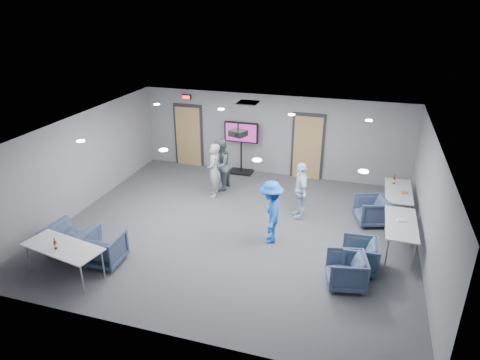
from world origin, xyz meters
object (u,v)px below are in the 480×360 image
(person_a, at_px, (214,170))
(table_right_a, at_px, (398,192))
(chair_right_a, at_px, (372,211))
(chair_right_b, at_px, (360,255))
(table_front_left, at_px, (63,248))
(projector, at_px, (238,133))
(chair_front_b, at_px, (71,241))
(person_d, at_px, (271,212))
(table_right_b, at_px, (401,225))
(chair_front_a, at_px, (104,249))
(bottle_front, at_px, (55,245))
(chair_right_c, at_px, (346,271))
(person_b, at_px, (220,165))
(person_c, at_px, (300,190))
(tv_stand, at_px, (241,145))
(bottle_right, at_px, (394,181))

(person_a, height_order, table_right_a, person_a)
(chair_right_a, xyz_separation_m, chair_right_b, (-0.20, -2.27, -0.01))
(table_front_left, relative_size, projector, 3.91)
(chair_front_b, bearing_deg, person_d, -151.05)
(table_right_b, bearing_deg, person_d, 99.34)
(chair_front_a, height_order, table_right_b, chair_front_a)
(chair_front_a, bearing_deg, bottle_front, 50.39)
(chair_right_c, bearing_deg, person_d, -135.30)
(person_d, height_order, projector, projector)
(person_b, bearing_deg, table_front_left, -15.31)
(chair_right_c, relative_size, chair_front_a, 0.97)
(person_c, distance_m, chair_right_a, 1.95)
(person_d, bearing_deg, bottle_front, -68.10)
(person_a, distance_m, bottle_front, 5.17)
(projector, bearing_deg, person_c, 36.98)
(table_right_b, distance_m, table_front_left, 7.61)
(chair_right_a, height_order, chair_right_b, chair_right_a)
(person_d, relative_size, chair_front_a, 1.96)
(table_right_b, distance_m, projector, 4.52)
(chair_right_b, xyz_separation_m, table_right_b, (0.85, 1.10, 0.32))
(chair_front_a, bearing_deg, tv_stand, -104.75)
(chair_right_a, xyz_separation_m, table_front_left, (-6.27, -4.35, 0.31))
(chair_right_a, relative_size, chair_front_a, 1.00)
(tv_stand, bearing_deg, table_front_left, -105.90)
(person_b, height_order, chair_front_a, person_b)
(person_b, height_order, projector, projector)
(chair_right_b, height_order, chair_front_b, chair_right_b)
(person_c, bearing_deg, bottle_front, -68.32)
(table_front_left, relative_size, bottle_right, 6.81)
(bottle_front, xyz_separation_m, projector, (2.83, 3.79, 1.58))
(table_right_b, bearing_deg, table_right_a, 0.00)
(person_c, relative_size, chair_right_b, 2.02)
(person_b, height_order, chair_right_c, person_b)
(chair_front_b, xyz_separation_m, table_right_a, (7.33, 4.33, 0.33))
(chair_right_b, distance_m, tv_stand, 6.28)
(table_right_a, bearing_deg, chair_front_b, 120.57)
(chair_right_b, height_order, tv_stand, tv_stand)
(chair_right_b, xyz_separation_m, chair_front_a, (-5.52, -1.42, 0.01))
(bottle_front, bearing_deg, person_a, 70.36)
(chair_front_a, distance_m, chair_front_b, 0.96)
(chair_right_a, bearing_deg, person_a, -113.20)
(person_a, xyz_separation_m, person_d, (2.23, -2.06, -0.02))
(person_c, bearing_deg, chair_right_c, 5.49)
(table_front_left, bearing_deg, chair_right_a, 45.34)
(chair_front_b, distance_m, bottle_right, 8.65)
(person_b, bearing_deg, person_a, -0.56)
(person_c, bearing_deg, person_b, -134.46)
(person_c, xyz_separation_m, table_front_left, (-4.38, -4.15, -0.11))
(table_right_b, distance_m, bottle_right, 2.33)
(person_d, distance_m, chair_front_a, 3.95)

